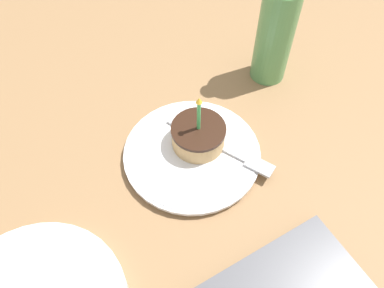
% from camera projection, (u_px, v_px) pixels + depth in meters
% --- Properties ---
extents(ground_plane, '(2.40, 2.40, 0.04)m').
position_uv_depth(ground_plane, '(194.00, 149.00, 0.66)').
color(ground_plane, olive).
rests_on(ground_plane, ground).
extents(plate, '(0.22, 0.22, 0.02)m').
position_uv_depth(plate, '(192.00, 153.00, 0.61)').
color(plate, silver).
rests_on(plate, ground_plane).
extents(cake_slice, '(0.09, 0.09, 0.11)m').
position_uv_depth(cake_slice, '(197.00, 136.00, 0.60)').
color(cake_slice, tan).
rests_on(cake_slice, plate).
extents(fork, '(0.11, 0.18, 0.00)m').
position_uv_depth(fork, '(225.00, 149.00, 0.61)').
color(fork, '#B2B2B7').
rests_on(fork, plate).
extents(bottle, '(0.07, 0.07, 0.25)m').
position_uv_depth(bottle, '(276.00, 32.00, 0.66)').
color(bottle, '#599959').
rests_on(bottle, ground_plane).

